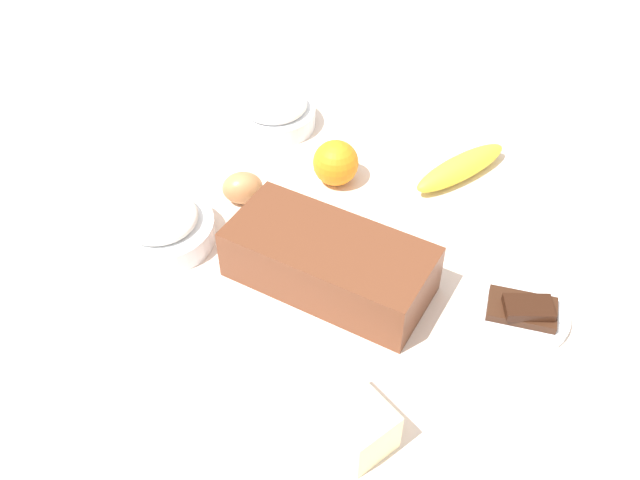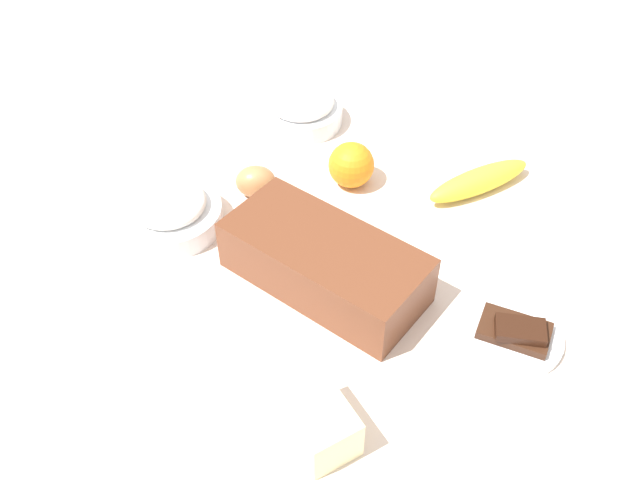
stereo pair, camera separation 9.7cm
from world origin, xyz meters
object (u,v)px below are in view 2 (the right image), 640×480
object	(u,v)px
sugar_bowl	(301,109)
chocolate_plate	(514,334)
butter_block	(319,423)
flour_bowl	(170,211)
orange_fruit	(351,165)
banana	(479,181)
egg_near_butter	(256,181)
loaf_pan	(325,262)

from	to	relation	value
sugar_bowl	chocolate_plate	distance (m)	0.57
butter_block	flour_bowl	bearing A→B (deg)	161.14
orange_fruit	butter_block	distance (m)	0.46
banana	egg_near_butter	world-z (taller)	egg_near_butter
sugar_bowl	banana	size ratio (longest dim) A/B	0.77
chocolate_plate	flour_bowl	bearing A→B (deg)	-165.38
sugar_bowl	banana	xyz separation A→B (m)	(0.34, 0.03, -0.01)
flour_bowl	egg_near_butter	world-z (taller)	flour_bowl
flour_bowl	orange_fruit	xyz separation A→B (m)	(0.15, 0.25, 0.01)
loaf_pan	chocolate_plate	bearing A→B (deg)	15.51
loaf_pan	sugar_bowl	size ratio (longest dim) A/B	1.94
loaf_pan	egg_near_butter	world-z (taller)	loaf_pan
butter_block	chocolate_plate	distance (m)	0.29
orange_fruit	butter_block	world-z (taller)	orange_fruit
sugar_bowl	chocolate_plate	size ratio (longest dim) A/B	1.12
flour_bowl	egg_near_butter	size ratio (longest dim) A/B	2.43
loaf_pan	butter_block	bearing A→B (deg)	-54.22
orange_fruit	egg_near_butter	size ratio (longest dim) A/B	1.16
sugar_bowl	butter_block	xyz separation A→B (m)	(0.42, -0.47, 0.00)
banana	butter_block	size ratio (longest dim) A/B	2.11
loaf_pan	egg_near_butter	xyz separation A→B (m)	(-0.21, 0.08, -0.02)
flour_bowl	chocolate_plate	distance (m)	0.52
egg_near_butter	chocolate_plate	distance (m)	0.46
orange_fruit	butter_block	xyz separation A→B (m)	(0.25, -0.39, -0.01)
loaf_pan	banana	size ratio (longest dim) A/B	1.49
flour_bowl	butter_block	xyz separation A→B (m)	(0.40, -0.14, 0.00)
sugar_bowl	egg_near_butter	size ratio (longest dim) A/B	2.27
flour_bowl	orange_fruit	world-z (taller)	orange_fruit
egg_near_butter	butter_block	bearing A→B (deg)	-37.79
flour_bowl	banana	bearing A→B (deg)	48.94
butter_block	loaf_pan	bearing A→B (deg)	127.31
butter_block	egg_near_butter	world-z (taller)	butter_block
butter_block	chocolate_plate	size ratio (longest dim) A/B	0.69
banana	butter_block	distance (m)	0.51
banana	butter_block	xyz separation A→B (m)	(0.08, -0.50, 0.01)
egg_near_butter	banana	bearing A→B (deg)	40.55
sugar_bowl	egg_near_butter	world-z (taller)	sugar_bowl
loaf_pan	orange_fruit	xyz separation A→B (m)	(-0.10, 0.20, -0.00)
loaf_pan	chocolate_plate	distance (m)	0.27
flour_bowl	orange_fruit	bearing A→B (deg)	59.42
flour_bowl	orange_fruit	distance (m)	0.29
flour_bowl	sugar_bowl	bearing A→B (deg)	94.06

